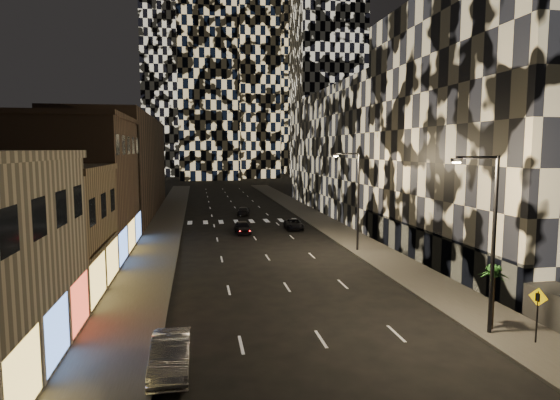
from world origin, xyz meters
name	(u,v)px	position (x,y,z in m)	size (l,w,h in m)	color
sidewalk_left	(166,223)	(-10.00, 50.00, 0.07)	(4.00, 120.00, 0.15)	#47443F
sidewalk_right	(318,219)	(10.00, 50.00, 0.07)	(4.00, 120.00, 0.15)	#47443F
curb_left	(183,222)	(-7.90, 50.00, 0.07)	(0.20, 120.00, 0.15)	#4C4C47
curb_right	(302,219)	(7.90, 50.00, 0.07)	(0.20, 120.00, 0.15)	#4C4C47
retail_tan	(22,235)	(-17.00, 21.00, 4.00)	(10.00, 10.00, 8.00)	#786248
retail_brown	(72,188)	(-17.00, 33.50, 6.00)	(10.00, 15.00, 12.00)	#4D392B
retail_filler_left	(120,166)	(-17.00, 60.00, 7.00)	(10.00, 40.00, 14.00)	#4D392B
midrise_right	(513,130)	(20.00, 24.50, 11.00)	(16.00, 25.00, 22.00)	#232326
midrise_base	(423,246)	(12.30, 24.50, 1.50)	(0.60, 25.00, 3.00)	#383838
midrise_filler_right	(370,152)	(20.00, 57.00, 9.00)	(16.00, 40.00, 18.00)	#232326
tower_right_mid	(328,18)	(35.00, 135.00, 50.00)	(20.00, 20.00, 100.00)	black
tower_left_back	(177,6)	(-12.00, 165.00, 60.00)	(24.00, 24.00, 120.00)	black
tower_center_low	(207,25)	(-2.00, 140.00, 47.50)	(18.00, 18.00, 95.00)	black
streetlight_near	(490,232)	(8.35, 10.00, 5.35)	(2.55, 0.25, 9.00)	black
streetlight_far	(356,194)	(8.35, 30.00, 5.35)	(2.55, 0.25, 9.00)	black
car_silver_parked	(171,355)	(-7.20, 8.77, 0.76)	(1.60, 4.60, 1.52)	gray
car_dark_midlane	(243,227)	(-0.98, 41.06, 0.70)	(1.66, 4.12, 1.40)	black
car_dark_oncoming	(243,211)	(0.50, 55.85, 0.60)	(1.67, 4.11, 1.19)	black
car_dark_rightlane	(294,224)	(5.24, 42.82, 0.59)	(1.96, 4.25, 1.18)	black
ped_sign	(538,306)	(10.04, 8.46, 1.98)	(0.42, 0.84, 2.70)	black
palm_tree	(493,277)	(9.00, 10.45, 2.92)	(1.70, 1.71, 3.36)	#47331E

